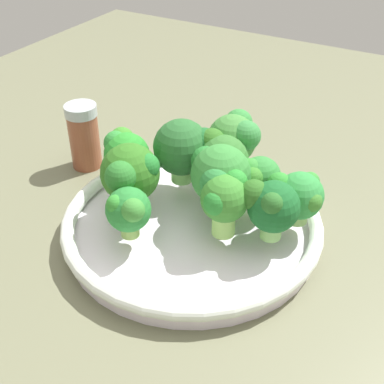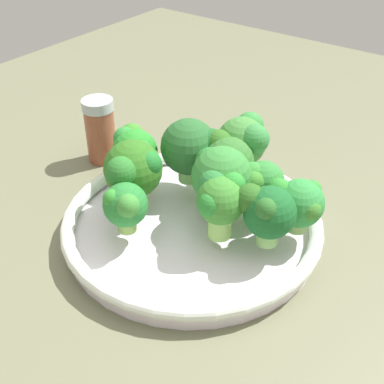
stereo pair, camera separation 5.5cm
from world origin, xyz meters
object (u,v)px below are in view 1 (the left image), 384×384
at_px(broccoli_floret_1, 221,177).
at_px(broccoli_floret_9, 130,173).
at_px(broccoli_floret_3, 225,200).
at_px(broccoli_floret_5, 126,153).
at_px(bowl, 192,224).
at_px(broccoli_floret_4, 128,210).
at_px(broccoli_floret_6, 183,148).
at_px(pepper_shaker, 84,136).
at_px(broccoli_floret_10, 235,138).
at_px(broccoli_floret_0, 270,206).
at_px(broccoli_floret_8, 299,195).
at_px(broccoli_floret_2, 220,159).
at_px(broccoli_floret_7, 257,177).

distance_m(broccoli_floret_1, broccoli_floret_9, 0.10).
bearing_deg(broccoli_floret_3, broccoli_floret_1, -146.12).
height_order(broccoli_floret_1, broccoli_floret_5, broccoli_floret_1).
relative_size(bowl, broccoli_floret_9, 3.79).
relative_size(broccoli_floret_4, broccoli_floret_6, 0.72).
distance_m(broccoli_floret_6, pepper_shaker, 0.16).
distance_m(broccoli_floret_3, broccoli_floret_10, 0.12).
xyz_separation_m(broccoli_floret_0, pepper_shaker, (-0.05, -0.28, -0.02)).
bearing_deg(broccoli_floret_1, broccoli_floret_6, -118.49).
relative_size(bowl, broccoli_floret_4, 5.13).
bearing_deg(broccoli_floret_6, broccoli_floret_9, -16.46).
height_order(broccoli_floret_0, broccoli_floret_8, broccoli_floret_0).
xyz_separation_m(broccoli_floret_2, broccoli_floret_4, (0.12, -0.04, -0.01)).
height_order(bowl, broccoli_floret_3, broccoli_floret_3).
bearing_deg(bowl, broccoli_floret_8, 114.08).
height_order(broccoli_floret_2, broccoli_floret_3, broccoli_floret_2).
distance_m(bowl, broccoli_floret_10, 0.12).
bearing_deg(pepper_shaker, broccoli_floret_5, 68.76).
bearing_deg(broccoli_floret_9, broccoli_floret_10, 152.86).
xyz_separation_m(bowl, broccoli_floret_8, (-0.05, 0.10, 0.05)).
height_order(bowl, broccoli_floret_10, broccoli_floret_10).
bearing_deg(broccoli_floret_6, broccoli_floret_4, 2.26).
distance_m(bowl, broccoli_floret_6, 0.09).
height_order(broccoli_floret_2, broccoli_floret_4, broccoli_floret_2).
distance_m(broccoli_floret_1, broccoli_floret_8, 0.08).
relative_size(broccoli_floret_2, broccoli_floret_4, 1.26).
xyz_separation_m(broccoli_floret_5, broccoli_floret_8, (-0.02, 0.20, -0.00)).
relative_size(broccoli_floret_8, pepper_shaker, 0.68).
height_order(broccoli_floret_0, broccoli_floret_10, broccoli_floret_10).
xyz_separation_m(broccoli_floret_4, broccoli_floret_8, (-0.11, 0.14, 0.00)).
height_order(broccoli_floret_5, broccoli_floret_9, broccoli_floret_9).
height_order(bowl, broccoli_floret_4, broccoli_floret_4).
height_order(broccoli_floret_1, broccoli_floret_4, broccoli_floret_1).
bearing_deg(broccoli_floret_9, broccoli_floret_3, 95.03).
bearing_deg(broccoli_floret_5, broccoli_floret_7, 102.48).
bearing_deg(broccoli_floret_4, broccoli_floret_2, 161.33).
bearing_deg(broccoli_floret_7, broccoli_floret_0, 35.70).
height_order(broccoli_floret_3, pepper_shaker, broccoli_floret_3).
bearing_deg(broccoli_floret_2, pepper_shaker, -90.16).
distance_m(broccoli_floret_0, broccoli_floret_10, 0.13).
height_order(broccoli_floret_1, broccoli_floret_2, broccoli_floret_1).
height_order(broccoli_floret_4, broccoli_floret_9, broccoli_floret_9).
relative_size(broccoli_floret_0, broccoli_floret_1, 0.82).
distance_m(broccoli_floret_5, pepper_shaker, 0.11).
height_order(broccoli_floret_4, broccoli_floret_7, broccoli_floret_7).
bearing_deg(broccoli_floret_4, broccoli_floret_10, 167.50).
bearing_deg(broccoli_floret_2, broccoli_floret_3, 30.52).
bearing_deg(broccoli_floret_5, broccoli_floret_6, 119.39).
xyz_separation_m(broccoli_floret_0, broccoli_floret_4, (0.07, -0.12, -0.01)).
relative_size(broccoli_floret_3, pepper_shaker, 0.77).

